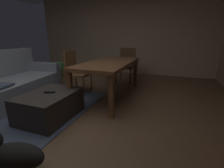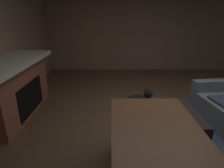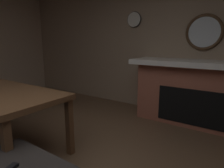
% 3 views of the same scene
% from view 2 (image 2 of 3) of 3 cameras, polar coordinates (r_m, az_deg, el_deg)
% --- Properties ---
extents(floor, '(9.15, 9.15, 0.00)m').
position_cam_2_polar(floor, '(3.22, 16.18, -13.48)').
color(floor, brown).
extents(wall_left, '(0.12, 6.41, 2.68)m').
position_cam_2_polar(wall_left, '(6.46, 7.93, 16.09)').
color(wall_left, '#9E846B').
rests_on(wall_left, ground).
extents(area_rug, '(2.60, 2.00, 0.01)m').
position_cam_2_polar(area_rug, '(3.35, 27.98, -13.65)').
color(area_rug, '#3D475B').
rests_on(area_rug, ground).
extents(fireplace, '(2.03, 0.76, 1.04)m').
position_cam_2_polar(fireplace, '(3.78, -27.77, -1.10)').
color(fireplace, '#9E5642').
rests_on(fireplace, ground).
extents(ottoman_coffee_table, '(0.88, 0.67, 0.40)m').
position_cam_2_polar(ottoman_coffee_table, '(3.02, 18.45, -11.60)').
color(ottoman_coffee_table, '#2D2826').
rests_on(ottoman_coffee_table, ground).
extents(tv_remote, '(0.10, 0.17, 0.02)m').
position_cam_2_polar(tv_remote, '(2.91, 18.84, -8.16)').
color(tv_remote, black).
rests_on(tv_remote, ottoman_coffee_table).
extents(dining_table, '(1.83, 0.84, 0.74)m').
position_cam_2_polar(dining_table, '(1.70, 15.07, -19.38)').
color(dining_table, brown).
rests_on(dining_table, ground).
extents(small_dog, '(0.34, 0.59, 0.33)m').
position_cam_2_polar(small_dog, '(3.74, 8.10, -4.68)').
color(small_dog, black).
rests_on(small_dog, ground).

